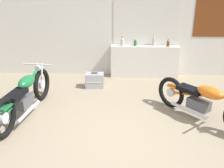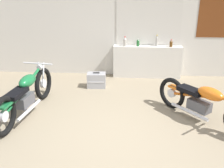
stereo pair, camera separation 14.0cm
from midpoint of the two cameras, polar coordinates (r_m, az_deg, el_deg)
name	(u,v)px [view 1 (the left image)]	position (r m, az deg, el deg)	size (l,w,h in m)	color
ground_plane	(120,139)	(4.48, 0.83, -11.99)	(24.00, 24.00, 0.00)	gray
wall_back	(123,24)	(7.10, 1.79, 12.96)	(10.00, 0.07, 2.80)	silver
sill_counter	(144,61)	(7.17, 6.47, 4.91)	(1.81, 0.28, 0.86)	silver
bottle_leftmost	(122,42)	(6.98, 1.64, 9.17)	(0.09, 0.09, 0.25)	#B7B2A8
bottle_left_center	(135,43)	(7.01, 4.49, 8.97)	(0.07, 0.07, 0.20)	#23662D
bottle_center	(154,41)	(7.10, 8.52, 9.29)	(0.07, 0.07, 0.29)	#B7B2A8
bottle_right_center	(168,43)	(7.07, 11.54, 8.70)	(0.08, 0.08, 0.20)	#5B3814
motorcycle_orange	(202,101)	(5.11, 18.32, -3.54)	(1.45, 1.68, 0.81)	black
motorcycle_green	(25,96)	(5.32, -19.17, -2.39)	(0.64, 2.22, 0.88)	black
hard_case_silver	(94,80)	(6.47, -4.46, 0.79)	(0.46, 0.31, 0.39)	#9E9EA3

